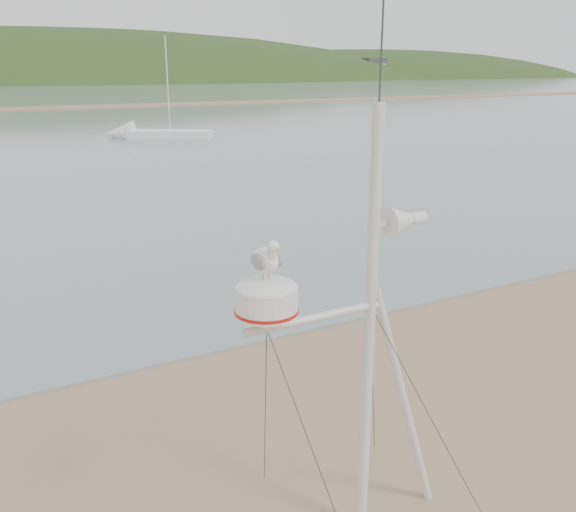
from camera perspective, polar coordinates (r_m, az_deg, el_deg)
hill_ridge at (r=241.38m, az=-24.25°, el=9.99°), size 620.00×180.00×80.00m
mast_rig at (r=5.93m, az=7.06°, el=-15.38°), size 2.22×2.37×5.02m
sailboat_white_near at (r=41.22m, az=-13.44°, el=11.05°), size 6.76×5.05×6.87m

